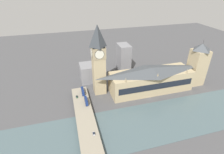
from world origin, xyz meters
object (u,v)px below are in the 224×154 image
Objects in this scene: victoria_tower at (198,64)px; double_decker_bus_rear at (86,101)px; parliament_hall at (151,79)px; clock_tower at (98,60)px; road_bridge at (88,132)px; double_decker_bus_mid at (83,91)px; car_southbound_mid at (94,134)px; car_northbound_mid at (77,97)px.

double_decker_bus_rear is at bearing 94.67° from victoria_tower.
parliament_hall is 8.03× the size of double_decker_bus_rear.
clock_tower is 0.57× the size of road_bridge.
clock_tower reaches higher than road_bridge.
road_bridge is 54.66m from double_decker_bus_mid.
victoria_tower is 4.73× the size of double_decker_bus_rear.
road_bridge is at bearing 173.69° from double_decker_bus_rear.
clock_tower is 43.30m from double_decker_bus_rear.
car_southbound_mid is at bearing 124.77° from parliament_hall.
car_northbound_mid is (1.49, 82.22, -8.61)m from parliament_hall.
car_southbound_mid is (-58.69, -0.86, -2.06)m from double_decker_bus_mid.
clock_tower is 6.24× the size of double_decker_bus_mid.
double_decker_bus_mid reaches higher than car_northbound_mid.
double_decker_bus_rear is (-10.76, 74.30, -6.56)m from parliament_hall.
double_decker_bus_mid is (7.00, 75.32, -6.55)m from parliament_hall.
double_decker_bus_rear is (-10.81, 132.30, -17.36)m from victoria_tower.
parliament_hall is 62.60m from clock_tower.
parliament_hall is 7.61× the size of double_decker_bus_mid.
double_decker_bus_rear is at bearing -0.23° from car_southbound_mid.
clock_tower is 6.58× the size of double_decker_bus_rear.
car_northbound_mid is at bearing 32.91° from double_decker_bus_rear.
clock_tower is 44.17m from car_northbound_mid.
parliament_hall is 1.22× the size of clock_tower.
double_decker_bus_rear is 40.98m from car_southbound_mid.
victoria_tower is (-12.14, -113.97, -14.46)m from clock_tower.
victoria_tower is (0.06, -58.01, 10.80)m from parliament_hall.
clock_tower is at bearing -38.61° from double_decker_bus_rear.
parliament_hall is at bearing -55.23° from car_southbound_mid.
road_bridge is at bearing 121.20° from parliament_hall.
car_northbound_mid is (-5.51, 6.90, -2.06)m from double_decker_bus_mid.
parliament_hall is 1.70× the size of victoria_tower.
double_decker_bus_mid is 3.12× the size of car_southbound_mid.
parliament_hall is at bearing -102.30° from clock_tower.
double_decker_bus_mid is 58.73m from car_southbound_mid.
double_decker_bus_rear reaches higher than road_bridge.
car_northbound_mid is at bearing 112.18° from clock_tower.
clock_tower reaches higher than double_decker_bus_mid.
parliament_hall reaches higher than double_decker_bus_rear.
victoria_tower reaches higher than car_northbound_mid.
parliament_hall reaches higher than car_southbound_mid.
double_decker_bus_mid reaches higher than road_bridge.
double_decker_bus_mid is 2.95× the size of car_northbound_mid.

